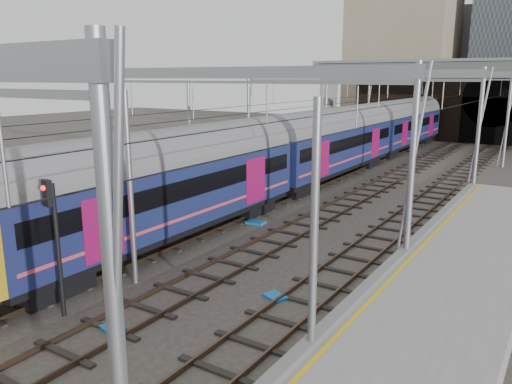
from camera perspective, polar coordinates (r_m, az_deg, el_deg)
The scene contains 12 objects.
ground at distance 18.10m, azimuth -18.23°, elevation -11.87°, with size 160.00×160.00×0.00m, color #38332D.
tracks at distance 29.25m, azimuth 5.00°, elevation -1.69°, with size 14.40×80.00×0.22m.
overhead_line at distance 34.20m, azimuth 10.40°, elevation 11.38°, with size 16.80×80.00×8.00m.
retaining_wall at distance 63.20m, azimuth 22.29°, elevation 9.27°, with size 28.00×2.75×9.00m.
overbridge at distance 57.61m, azimuth 20.01°, elevation 12.11°, with size 28.00×3.00×9.25m.
city_skyline at distance 81.82m, azimuth 26.64°, elevation 18.50°, with size 37.50×27.50×60.00m.
train_main at distance 45.77m, azimuth 13.35°, elevation 6.72°, with size 3.11×71.80×5.24m.
train_second at distance 53.71m, azimuth 11.81°, elevation 7.35°, with size 2.60×60.09×4.54m.
signal_near_centre at distance 16.41m, azimuth -22.05°, elevation -4.16°, with size 0.34×0.45×4.45m.
equip_cover_a at distance 16.14m, azimuth -16.04°, elevation -14.73°, with size 0.75×0.53×0.09m, color #1768AF.
equip_cover_b at distance 25.92m, azimuth -0.04°, elevation -3.49°, with size 0.95×0.67×0.11m, color #1768AF.
equip_cover_c at distance 17.54m, azimuth 2.21°, elevation -11.86°, with size 0.79×0.56×0.09m, color #1768AF.
Camera 1 is at (13.06, -10.11, 7.42)m, focal length 35.00 mm.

